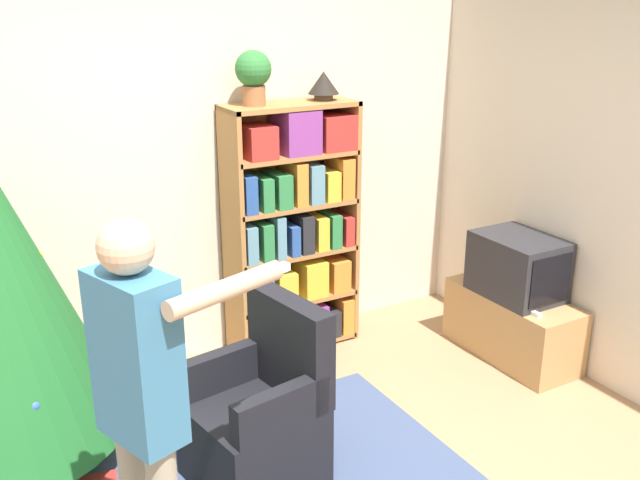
{
  "coord_description": "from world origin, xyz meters",
  "views": [
    {
      "loc": [
        -1.26,
        -2.31,
        2.3
      ],
      "look_at": [
        0.53,
        0.83,
        1.05
      ],
      "focal_mm": 40.0,
      "sensor_mm": 36.0,
      "label": 1
    }
  ],
  "objects_px": {
    "television": "(518,266)",
    "table_lamp": "(324,84)",
    "armchair": "(260,420)",
    "potted_plant": "(253,74)",
    "bookshelf": "(294,229)",
    "standing_person": "(143,399)"
  },
  "relations": [
    {
      "from": "standing_person",
      "to": "table_lamp",
      "type": "xyz_separation_m",
      "value": [
        1.75,
        1.78,
        0.8
      ]
    },
    {
      "from": "bookshelf",
      "to": "television",
      "type": "xyz_separation_m",
      "value": [
        1.17,
        -0.87,
        -0.19
      ]
    },
    {
      "from": "armchair",
      "to": "table_lamp",
      "type": "bearing_deg",
      "value": 129.63
    },
    {
      "from": "television",
      "to": "standing_person",
      "type": "height_order",
      "value": "standing_person"
    },
    {
      "from": "bookshelf",
      "to": "standing_person",
      "type": "xyz_separation_m",
      "value": [
        -1.52,
        -1.77,
        0.13
      ]
    },
    {
      "from": "standing_person",
      "to": "bookshelf",
      "type": "bearing_deg",
      "value": 120.77
    },
    {
      "from": "bookshelf",
      "to": "potted_plant",
      "type": "xyz_separation_m",
      "value": [
        -0.25,
        0.01,
        1.02
      ]
    },
    {
      "from": "bookshelf",
      "to": "table_lamp",
      "type": "distance_m",
      "value": 0.96
    },
    {
      "from": "standing_person",
      "to": "potted_plant",
      "type": "relative_size",
      "value": 4.94
    },
    {
      "from": "television",
      "to": "armchair",
      "type": "distance_m",
      "value": 2.04
    },
    {
      "from": "armchair",
      "to": "bookshelf",
      "type": "bearing_deg",
      "value": 136.2
    },
    {
      "from": "bookshelf",
      "to": "television",
      "type": "distance_m",
      "value": 1.47
    },
    {
      "from": "bookshelf",
      "to": "table_lamp",
      "type": "xyz_separation_m",
      "value": [
        0.23,
        0.01,
        0.93
      ]
    },
    {
      "from": "bookshelf",
      "to": "television",
      "type": "bearing_deg",
      "value": -36.52
    },
    {
      "from": "bookshelf",
      "to": "table_lamp",
      "type": "bearing_deg",
      "value": 3.22
    },
    {
      "from": "bookshelf",
      "to": "potted_plant",
      "type": "distance_m",
      "value": 1.05
    },
    {
      "from": "armchair",
      "to": "potted_plant",
      "type": "bearing_deg",
      "value": 145.54
    },
    {
      "from": "television",
      "to": "table_lamp",
      "type": "relative_size",
      "value": 2.8
    },
    {
      "from": "standing_person",
      "to": "armchair",
      "type": "bearing_deg",
      "value": 110.83
    },
    {
      "from": "bookshelf",
      "to": "potted_plant",
      "type": "relative_size",
      "value": 5.05
    },
    {
      "from": "armchair",
      "to": "standing_person",
      "type": "relative_size",
      "value": 0.57
    },
    {
      "from": "bookshelf",
      "to": "potted_plant",
      "type": "bearing_deg",
      "value": 177.06
    }
  ]
}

